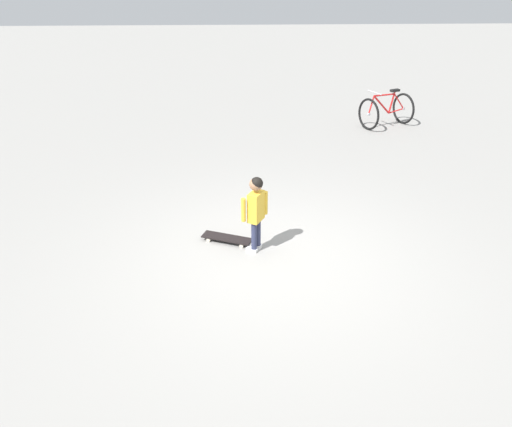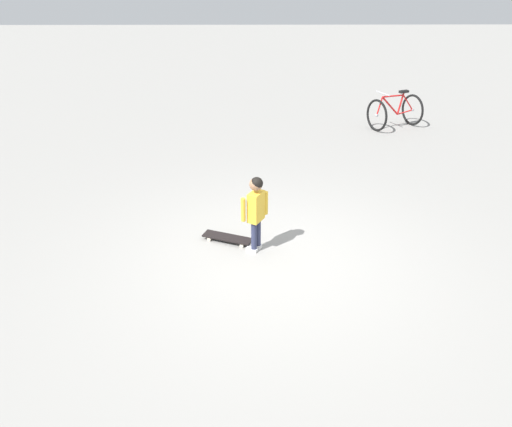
% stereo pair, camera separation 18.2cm
% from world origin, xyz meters
% --- Properties ---
extents(ground_plane, '(50.00, 50.00, 0.00)m').
position_xyz_m(ground_plane, '(0.00, 0.00, 0.00)').
color(ground_plane, gray).
extents(child_person, '(0.35, 0.28, 1.06)m').
position_xyz_m(child_person, '(-0.26, 0.28, 0.66)').
color(child_person, '#2D3351').
rests_on(child_person, ground).
extents(skateboard, '(0.72, 0.43, 0.07)m').
position_xyz_m(skateboard, '(-0.66, 0.50, 0.06)').
color(skateboard, black).
rests_on(skateboard, ground).
extents(bicycle_near, '(1.27, 1.09, 0.85)m').
position_xyz_m(bicycle_near, '(2.95, 5.60, 0.38)').
color(bicycle_near, black).
rests_on(bicycle_near, ground).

